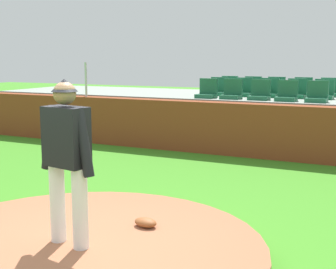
# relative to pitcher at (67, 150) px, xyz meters

# --- Properties ---
(ground_plane) EXTENTS (60.00, 60.00, 0.00)m
(ground_plane) POSITION_rel_pitcher_xyz_m (0.09, 0.03, -1.30)
(ground_plane) COLOR #3A861F
(pitchers_mound) EXTENTS (4.20, 4.20, 0.24)m
(pitchers_mound) POSITION_rel_pitcher_xyz_m (0.09, 0.03, -1.18)
(pitchers_mound) COLOR #9E6041
(pitchers_mound) RESTS_ON ground_plane
(pitcher) EXTENTS (0.79, 0.35, 1.83)m
(pitcher) POSITION_rel_pitcher_xyz_m (0.00, 0.00, 0.00)
(pitcher) COLOR white
(pitcher) RESTS_ON pitchers_mound
(fielding_glove) EXTENTS (0.33, 0.25, 0.11)m
(fielding_glove) POSITION_rel_pitcher_xyz_m (0.49, 0.85, -1.01)
(fielding_glove) COLOR brown
(fielding_glove) RESTS_ON pitchers_mound
(brick_barrier) EXTENTS (17.86, 0.40, 1.24)m
(brick_barrier) POSITION_rel_pitcher_xyz_m (0.09, 6.59, -0.68)
(brick_barrier) COLOR brown
(brick_barrier) RESTS_ON ground_plane
(fence_post_left) EXTENTS (0.06, 0.06, 0.92)m
(fence_post_left) POSITION_rel_pitcher_xyz_m (-4.43, 6.59, 0.40)
(fence_post_left) COLOR silver
(fence_post_left) RESTS_ON brick_barrier
(bleacher_platform) EXTENTS (16.29, 3.44, 1.25)m
(bleacher_platform) POSITION_rel_pitcher_xyz_m (0.09, 8.76, -0.67)
(bleacher_platform) COLOR gray
(bleacher_platform) RESTS_ON ground_plane
(stadium_chair_0) EXTENTS (0.48, 0.44, 0.50)m
(stadium_chair_0) POSITION_rel_pitcher_xyz_m (-1.29, 7.54, 0.11)
(stadium_chair_0) COLOR #1B5F3E
(stadium_chair_0) RESTS_ON bleacher_platform
(stadium_chair_1) EXTENTS (0.48, 0.44, 0.50)m
(stadium_chair_1) POSITION_rel_pitcher_xyz_m (-0.63, 7.56, 0.11)
(stadium_chair_1) COLOR #1B5F3E
(stadium_chair_1) RESTS_ON bleacher_platform
(stadium_chair_2) EXTENTS (0.48, 0.44, 0.50)m
(stadium_chair_2) POSITION_rel_pitcher_xyz_m (0.09, 7.59, 0.11)
(stadium_chair_2) COLOR #1B5F3E
(stadium_chair_2) RESTS_ON bleacher_platform
(stadium_chair_3) EXTENTS (0.48, 0.44, 0.50)m
(stadium_chair_3) POSITION_rel_pitcher_xyz_m (0.76, 7.54, 0.11)
(stadium_chair_3) COLOR #1B5F3E
(stadium_chair_3) RESTS_ON bleacher_platform
(stadium_chair_4) EXTENTS (0.48, 0.44, 0.50)m
(stadium_chair_4) POSITION_rel_pitcher_xyz_m (1.47, 7.54, 0.11)
(stadium_chair_4) COLOR #1B5F3E
(stadium_chair_4) RESTS_ON bleacher_platform
(stadium_chair_5) EXTENTS (0.48, 0.44, 0.50)m
(stadium_chair_5) POSITION_rel_pitcher_xyz_m (-1.32, 8.46, 0.11)
(stadium_chair_5) COLOR #1B5F3E
(stadium_chair_5) RESTS_ON bleacher_platform
(stadium_chair_6) EXTENTS (0.48, 0.44, 0.50)m
(stadium_chair_6) POSITION_rel_pitcher_xyz_m (-0.60, 8.45, 0.11)
(stadium_chair_6) COLOR #1B5F3E
(stadium_chair_6) RESTS_ON bleacher_platform
(stadium_chair_7) EXTENTS (0.48, 0.44, 0.50)m
(stadium_chair_7) POSITION_rel_pitcher_xyz_m (0.10, 8.47, 0.11)
(stadium_chair_7) COLOR #1B5F3E
(stadium_chair_7) RESTS_ON bleacher_platform
(stadium_chair_8) EXTENTS (0.48, 0.44, 0.50)m
(stadium_chair_8) POSITION_rel_pitcher_xyz_m (0.81, 8.47, 0.11)
(stadium_chair_8) COLOR #1B5F3E
(stadium_chair_8) RESTS_ON bleacher_platform
(stadium_chair_9) EXTENTS (0.48, 0.44, 0.50)m
(stadium_chair_9) POSITION_rel_pitcher_xyz_m (1.49, 8.49, 0.11)
(stadium_chair_9) COLOR #1B5F3E
(stadium_chair_9) RESTS_ON bleacher_platform
(stadium_chair_10) EXTENTS (0.48, 0.44, 0.50)m
(stadium_chair_10) POSITION_rel_pitcher_xyz_m (-1.32, 9.35, 0.11)
(stadium_chair_10) COLOR #1B5F3E
(stadium_chair_10) RESTS_ON bleacher_platform
(stadium_chair_11) EXTENTS (0.48, 0.44, 0.50)m
(stadium_chair_11) POSITION_rel_pitcher_xyz_m (-0.61, 9.35, 0.11)
(stadium_chair_11) COLOR #1B5F3E
(stadium_chair_11) RESTS_ON bleacher_platform
(stadium_chair_12) EXTENTS (0.48, 0.44, 0.50)m
(stadium_chair_12) POSITION_rel_pitcher_xyz_m (0.07, 9.35, 0.11)
(stadium_chair_12) COLOR #1B5F3E
(stadium_chair_12) RESTS_ON bleacher_platform
(stadium_chair_13) EXTENTS (0.48, 0.44, 0.50)m
(stadium_chair_13) POSITION_rel_pitcher_xyz_m (0.81, 9.35, 0.11)
(stadium_chair_13) COLOR #1B5F3E
(stadium_chair_13) RESTS_ON bleacher_platform
(stadium_chair_14) EXTENTS (0.48, 0.44, 0.50)m
(stadium_chair_14) POSITION_rel_pitcher_xyz_m (1.51, 9.37, 0.11)
(stadium_chair_14) COLOR #1B5F3E
(stadium_chair_14) RESTS_ON bleacher_platform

